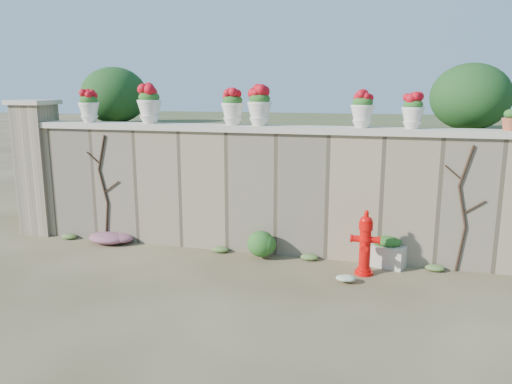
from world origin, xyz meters
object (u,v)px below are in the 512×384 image
(planter_box, at_px, (386,252))
(urn_pot_0, at_px, (89,106))
(terracotta_pot, at_px, (511,121))
(fire_hydrant, at_px, (365,243))

(planter_box, relative_size, urn_pot_0, 1.15)
(planter_box, relative_size, terracotta_pot, 2.18)
(urn_pot_0, relative_size, terracotta_pot, 1.89)
(planter_box, bearing_deg, fire_hydrant, -106.67)
(fire_hydrant, height_order, urn_pot_0, urn_pot_0)
(fire_hydrant, height_order, planter_box, fire_hydrant)
(urn_pot_0, height_order, terracotta_pot, urn_pot_0)
(urn_pot_0, bearing_deg, planter_box, -2.76)
(urn_pot_0, bearing_deg, fire_hydrant, -8.10)
(fire_hydrant, xyz_separation_m, planter_box, (0.31, 0.44, -0.27))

